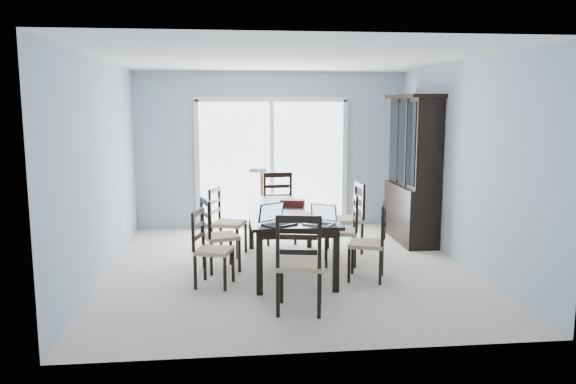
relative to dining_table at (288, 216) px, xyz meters
name	(u,v)px	position (x,y,z in m)	size (l,w,h in m)	color
floor	(288,267)	(0.00, 0.00, -0.67)	(5.00, 5.00, 0.00)	beige
ceiling	(288,58)	(0.00, 0.00, 1.93)	(5.00, 5.00, 0.00)	white
back_wall	(272,150)	(0.00, 2.50, 0.63)	(4.50, 0.02, 2.60)	#9EAEBD
wall_left	(101,168)	(-2.25, 0.00, 0.63)	(0.02, 5.00, 2.60)	#9EAEBD
wall_right	(462,164)	(2.25, 0.00, 0.63)	(0.02, 5.00, 2.60)	#9EAEBD
balcony	(268,217)	(0.00, 3.50, -0.72)	(4.50, 2.00, 0.10)	gray
railing	(264,179)	(0.00, 4.50, -0.12)	(4.50, 0.06, 1.10)	#99999E
dining_table	(288,216)	(0.00, 0.00, 0.00)	(1.00, 2.20, 0.75)	black
china_hutch	(413,171)	(2.02, 1.25, 0.40)	(0.50, 1.38, 2.20)	black
sliding_door	(272,163)	(0.00, 2.48, 0.41)	(2.52, 0.05, 2.18)	silver
chair_left_near	(207,240)	(-0.99, -0.61, -0.14)	(0.48, 0.47, 1.01)	black
chair_left_mid	(214,227)	(-0.93, -0.04, -0.12)	(0.50, 0.50, 1.05)	black
chair_left_far	(222,214)	(-0.83, 0.74, -0.10)	(0.53, 0.52, 1.08)	black
chair_right_near	(374,234)	(0.95, -0.62, -0.11)	(0.52, 0.51, 1.06)	black
chair_right_mid	(347,222)	(0.78, 0.07, -0.11)	(0.47, 0.46, 1.06)	black
chair_right_far	(352,210)	(0.97, 0.70, -0.07)	(0.47, 0.45, 1.13)	black
chair_end_near	(299,253)	(-0.07, -1.62, -0.05)	(0.52, 0.53, 1.17)	black
chair_end_far	(279,200)	(0.02, 1.47, -0.04)	(0.47, 0.48, 1.19)	black
laptop_dark	(279,220)	(-0.19, -0.91, 0.13)	(0.41, 0.38, 0.23)	black
laptop_silver	(319,220)	(0.24, -0.93, 0.13)	(0.38, 0.35, 0.21)	#B2B2B4
book_stack	(300,215)	(0.09, -0.49, 0.10)	(0.31, 0.26, 0.05)	maroon
cell_phone	(306,222)	(0.11, -0.83, 0.08)	(0.11, 0.05, 0.01)	black
game_box	(292,202)	(0.09, 0.29, 0.12)	(0.31, 0.15, 0.08)	#531014
hot_tub	(218,190)	(-0.92, 3.41, -0.18)	(2.14, 1.97, 0.99)	maroon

